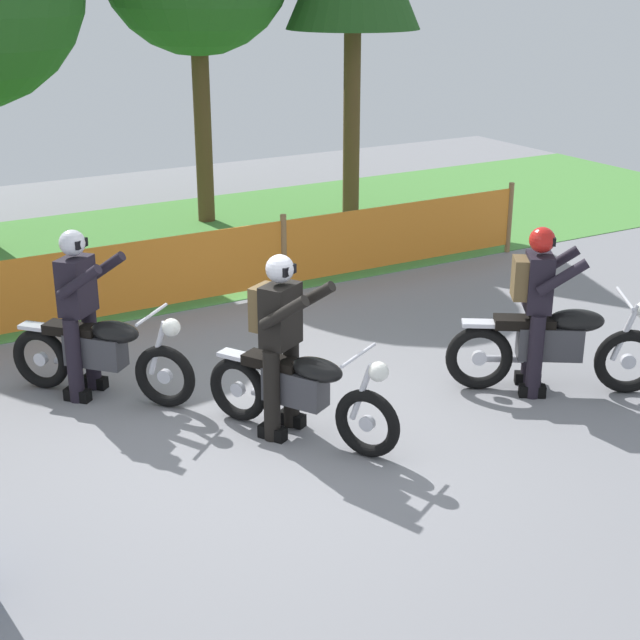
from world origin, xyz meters
TOP-DOWN VIEW (x-y plane):
  - ground at (0.00, 0.00)m, footprint 24.00×24.00m
  - grass_verge at (0.00, 6.32)m, footprint 24.00×5.59m
  - barrier_fence at (-0.00, 3.52)m, footprint 11.46×0.08m
  - motorcycle_lead at (-1.15, 1.58)m, footprint 1.42×1.57m
  - motorcycle_trailing at (0.13, -0.14)m, footprint 1.08×1.79m
  - motorcycle_third at (2.80, -0.52)m, footprint 1.84×1.28m
  - rider_lead at (-1.28, 1.73)m, footprint 0.73×0.73m
  - rider_trailing at (0.02, 0.04)m, footprint 0.71×0.79m
  - rider_third at (2.60, -0.40)m, footprint 0.79×0.72m

SIDE VIEW (x-z plane):
  - ground at x=0.00m, z-range -0.02..0.00m
  - grass_verge at x=0.00m, z-range 0.00..0.01m
  - motorcycle_trailing at x=0.13m, z-range -0.01..0.93m
  - motorcycle_lead at x=-1.15m, z-range -0.01..0.94m
  - motorcycle_third at x=2.80m, z-range -0.02..1.00m
  - barrier_fence at x=0.00m, z-range 0.02..1.07m
  - rider_lead at x=-1.28m, z-range 0.07..1.76m
  - rider_trailing at x=0.02m, z-range 0.11..1.80m
  - rider_third at x=2.60m, z-range 0.11..1.80m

